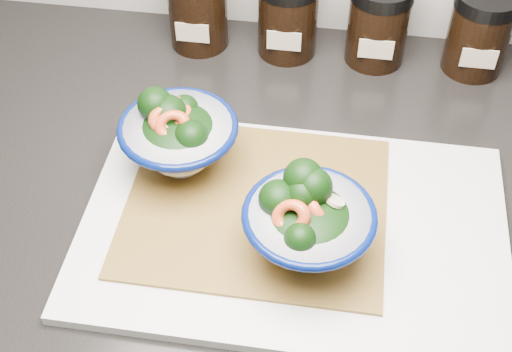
# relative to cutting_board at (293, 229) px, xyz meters

# --- Properties ---
(countertop) EXTENTS (3.50, 0.60, 0.04)m
(countertop) POSITION_rel_cutting_board_xyz_m (-0.07, 0.08, -0.03)
(countertop) COLOR black
(countertop) RESTS_ON cabinet
(cutting_board) EXTENTS (0.45, 0.30, 0.01)m
(cutting_board) POSITION_rel_cutting_board_xyz_m (0.00, 0.00, 0.00)
(cutting_board) COLOR silver
(cutting_board) RESTS_ON countertop
(bamboo_mat) EXTENTS (0.28, 0.24, 0.00)m
(bamboo_mat) POSITION_rel_cutting_board_xyz_m (-0.04, 0.02, 0.01)
(bamboo_mat) COLOR olive
(bamboo_mat) RESTS_ON cutting_board
(bowl_left) EXTENTS (0.13, 0.13, 0.09)m
(bowl_left) POSITION_rel_cutting_board_xyz_m (-0.14, 0.07, 0.05)
(bowl_left) COLOR white
(bowl_left) RESTS_ON bamboo_mat
(bowl_right) EXTENTS (0.13, 0.13, 0.10)m
(bowl_right) POSITION_rel_cutting_board_xyz_m (0.02, -0.03, 0.05)
(bowl_right) COLOR white
(bowl_right) RESTS_ON bamboo_mat
(spice_jar_a) EXTENTS (0.08, 0.08, 0.11)m
(spice_jar_a) POSITION_rel_cutting_board_xyz_m (-0.17, 0.32, 0.05)
(spice_jar_a) COLOR black
(spice_jar_a) RESTS_ON countertop
(spice_jar_b) EXTENTS (0.08, 0.08, 0.11)m
(spice_jar_b) POSITION_rel_cutting_board_xyz_m (-0.05, 0.32, 0.05)
(spice_jar_b) COLOR black
(spice_jar_b) RESTS_ON countertop
(spice_jar_c) EXTENTS (0.08, 0.08, 0.11)m
(spice_jar_c) POSITION_rel_cutting_board_xyz_m (0.07, 0.32, 0.05)
(spice_jar_c) COLOR black
(spice_jar_c) RESTS_ON countertop
(spice_jar_d) EXTENTS (0.08, 0.08, 0.11)m
(spice_jar_d) POSITION_rel_cutting_board_xyz_m (0.20, 0.32, 0.05)
(spice_jar_d) COLOR black
(spice_jar_d) RESTS_ON countertop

